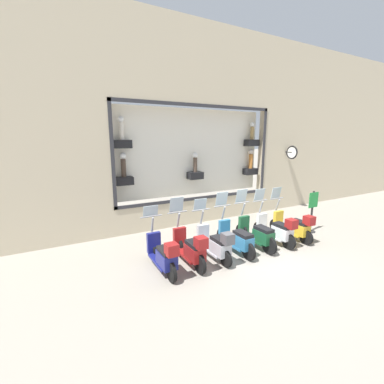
{
  "coord_description": "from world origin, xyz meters",
  "views": [
    {
      "loc": [
        -5.24,
        4.9,
        3.34
      ],
      "look_at": [
        1.89,
        1.12,
        1.65
      ],
      "focal_mm": 24.0,
      "sensor_mm": 36.0,
      "label": 1
    }
  ],
  "objects_px": {
    "scooter_white_1": "(277,230)",
    "scooter_navy_6": "(163,255)",
    "scooter_yellow_0": "(294,226)",
    "shop_sign_post": "(312,210)",
    "scooter_green_2": "(257,234)",
    "scooter_red_5": "(191,248)",
    "scooter_silver_4": "(216,244)",
    "scooter_teal_3": "(237,239)"
  },
  "relations": [
    {
      "from": "scooter_red_5",
      "to": "shop_sign_post",
      "type": "relative_size",
      "value": 1.19
    },
    {
      "from": "scooter_silver_4",
      "to": "scooter_navy_6",
      "type": "bearing_deg",
      "value": 89.76
    },
    {
      "from": "scooter_yellow_0",
      "to": "shop_sign_post",
      "type": "xyz_separation_m",
      "value": [
        0.2,
        -1.13,
        0.35
      ]
    },
    {
      "from": "scooter_teal_3",
      "to": "scooter_silver_4",
      "type": "distance_m",
      "value": 0.79
    },
    {
      "from": "scooter_green_2",
      "to": "shop_sign_post",
      "type": "bearing_deg",
      "value": -87.18
    },
    {
      "from": "scooter_silver_4",
      "to": "shop_sign_post",
      "type": "xyz_separation_m",
      "value": [
        0.21,
        -4.26,
        0.35
      ]
    },
    {
      "from": "scooter_yellow_0",
      "to": "scooter_navy_6",
      "type": "relative_size",
      "value": 1.0
    },
    {
      "from": "scooter_silver_4",
      "to": "scooter_yellow_0",
      "type": "bearing_deg",
      "value": -89.92
    },
    {
      "from": "scooter_silver_4",
      "to": "scooter_navy_6",
      "type": "height_order",
      "value": "scooter_silver_4"
    },
    {
      "from": "scooter_teal_3",
      "to": "shop_sign_post",
      "type": "height_order",
      "value": "scooter_teal_3"
    },
    {
      "from": "scooter_green_2",
      "to": "scooter_red_5",
      "type": "xyz_separation_m",
      "value": [
        -0.06,
        2.35,
        0.04
      ]
    },
    {
      "from": "scooter_green_2",
      "to": "scooter_navy_6",
      "type": "bearing_deg",
      "value": 91.26
    },
    {
      "from": "scooter_white_1",
      "to": "scooter_silver_4",
      "type": "height_order",
      "value": "scooter_white_1"
    },
    {
      "from": "scooter_navy_6",
      "to": "scooter_yellow_0",
      "type": "bearing_deg",
      "value": -90.03
    },
    {
      "from": "scooter_silver_4",
      "to": "shop_sign_post",
      "type": "bearing_deg",
      "value": -87.2
    },
    {
      "from": "scooter_red_5",
      "to": "scooter_white_1",
      "type": "bearing_deg",
      "value": -90.11
    },
    {
      "from": "scooter_navy_6",
      "to": "shop_sign_post",
      "type": "distance_m",
      "value": 5.84
    },
    {
      "from": "scooter_yellow_0",
      "to": "scooter_navy_6",
      "type": "xyz_separation_m",
      "value": [
        0.0,
        4.69,
        0.01
      ]
    },
    {
      "from": "scooter_yellow_0",
      "to": "scooter_navy_6",
      "type": "distance_m",
      "value": 4.69
    },
    {
      "from": "shop_sign_post",
      "to": "scooter_red_5",
      "type": "bearing_deg",
      "value": 92.2
    },
    {
      "from": "scooter_yellow_0",
      "to": "scooter_white_1",
      "type": "xyz_separation_m",
      "value": [
        0.0,
        0.78,
        0.01
      ]
    },
    {
      "from": "scooter_teal_3",
      "to": "scooter_yellow_0",
      "type": "bearing_deg",
      "value": -91.68
    },
    {
      "from": "scooter_white_1",
      "to": "scooter_green_2",
      "type": "bearing_deg",
      "value": 85.07
    },
    {
      "from": "scooter_green_2",
      "to": "scooter_silver_4",
      "type": "xyz_separation_m",
      "value": [
        -0.08,
        1.56,
        0.01
      ]
    },
    {
      "from": "scooter_white_1",
      "to": "scooter_teal_3",
      "type": "relative_size",
      "value": 1.0
    },
    {
      "from": "scooter_green_2",
      "to": "scooter_white_1",
      "type": "bearing_deg",
      "value": -94.93
    },
    {
      "from": "scooter_green_2",
      "to": "scooter_silver_4",
      "type": "distance_m",
      "value": 1.57
    },
    {
      "from": "scooter_white_1",
      "to": "scooter_red_5",
      "type": "xyz_separation_m",
      "value": [
        0.01,
        3.13,
        0.01
      ]
    },
    {
      "from": "scooter_white_1",
      "to": "scooter_navy_6",
      "type": "relative_size",
      "value": 1.0
    },
    {
      "from": "scooter_teal_3",
      "to": "scooter_navy_6",
      "type": "relative_size",
      "value": 1.0
    },
    {
      "from": "scooter_silver_4",
      "to": "shop_sign_post",
      "type": "height_order",
      "value": "scooter_silver_4"
    },
    {
      "from": "scooter_yellow_0",
      "to": "scooter_red_5",
      "type": "height_order",
      "value": "scooter_red_5"
    },
    {
      "from": "scooter_teal_3",
      "to": "scooter_red_5",
      "type": "height_order",
      "value": "scooter_teal_3"
    },
    {
      "from": "scooter_red_5",
      "to": "scooter_yellow_0",
      "type": "bearing_deg",
      "value": -90.14
    },
    {
      "from": "scooter_white_1",
      "to": "scooter_red_5",
      "type": "relative_size",
      "value": 1.0
    },
    {
      "from": "scooter_silver_4",
      "to": "scooter_red_5",
      "type": "xyz_separation_m",
      "value": [
        0.01,
        0.78,
        0.02
      ]
    },
    {
      "from": "scooter_green_2",
      "to": "scooter_teal_3",
      "type": "xyz_separation_m",
      "value": [
        -0.0,
        0.78,
        -0.01
      ]
    },
    {
      "from": "scooter_white_1",
      "to": "scooter_red_5",
      "type": "height_order",
      "value": "scooter_red_5"
    },
    {
      "from": "scooter_yellow_0",
      "to": "scooter_teal_3",
      "type": "bearing_deg",
      "value": 88.32
    },
    {
      "from": "scooter_teal_3",
      "to": "scooter_red_5",
      "type": "relative_size",
      "value": 1.0
    },
    {
      "from": "scooter_silver_4",
      "to": "scooter_navy_6",
      "type": "relative_size",
      "value": 0.99
    },
    {
      "from": "scooter_red_5",
      "to": "scooter_silver_4",
      "type": "bearing_deg",
      "value": -91.03
    }
  ]
}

